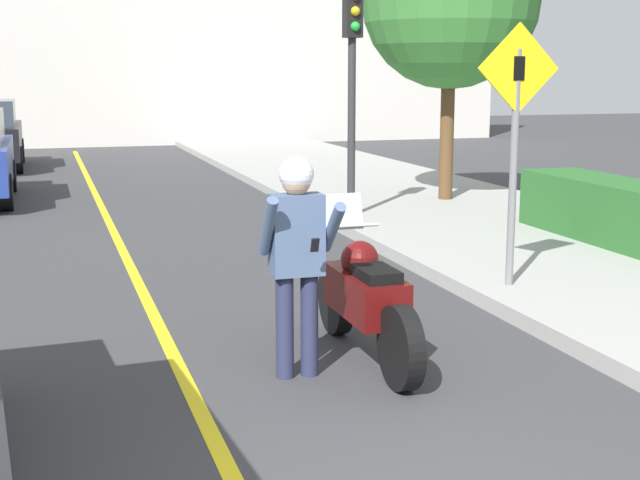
{
  "coord_description": "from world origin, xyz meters",
  "views": [
    {
      "loc": [
        -1.57,
        -3.7,
        2.36
      ],
      "look_at": [
        0.59,
        3.19,
        0.99
      ],
      "focal_mm": 50.0,
      "sensor_mm": 36.0,
      "label": 1
    }
  ],
  "objects_px": {
    "person_biker": "(297,244)",
    "crossing_sign": "(515,130)",
    "street_tree": "(450,0)",
    "motorcycle": "(365,299)",
    "traffic_light": "(352,57)"
  },
  "relations": [
    {
      "from": "motorcycle",
      "to": "crossing_sign",
      "type": "distance_m",
      "value": 2.84
    },
    {
      "from": "motorcycle",
      "to": "crossing_sign",
      "type": "xyz_separation_m",
      "value": [
        2.13,
        1.38,
        1.26
      ]
    },
    {
      "from": "motorcycle",
      "to": "traffic_light",
      "type": "relative_size",
      "value": 0.63
    },
    {
      "from": "traffic_light",
      "to": "motorcycle",
      "type": "bearing_deg",
      "value": -108.43
    },
    {
      "from": "person_biker",
      "to": "traffic_light",
      "type": "relative_size",
      "value": 0.5
    },
    {
      "from": "crossing_sign",
      "to": "street_tree",
      "type": "bearing_deg",
      "value": 70.65
    },
    {
      "from": "person_biker",
      "to": "crossing_sign",
      "type": "distance_m",
      "value": 3.32
    },
    {
      "from": "person_biker",
      "to": "traffic_light",
      "type": "height_order",
      "value": "traffic_light"
    },
    {
      "from": "motorcycle",
      "to": "person_biker",
      "type": "relative_size",
      "value": 1.26
    },
    {
      "from": "traffic_light",
      "to": "street_tree",
      "type": "height_order",
      "value": "street_tree"
    },
    {
      "from": "motorcycle",
      "to": "crossing_sign",
      "type": "relative_size",
      "value": 0.81
    },
    {
      "from": "motorcycle",
      "to": "street_tree",
      "type": "bearing_deg",
      "value": 60.25
    },
    {
      "from": "person_biker",
      "to": "crossing_sign",
      "type": "relative_size",
      "value": 0.64
    },
    {
      "from": "motorcycle",
      "to": "traffic_light",
      "type": "distance_m",
      "value": 6.82
    },
    {
      "from": "crossing_sign",
      "to": "street_tree",
      "type": "xyz_separation_m",
      "value": [
        2.13,
        6.07,
        1.78
      ]
    }
  ]
}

